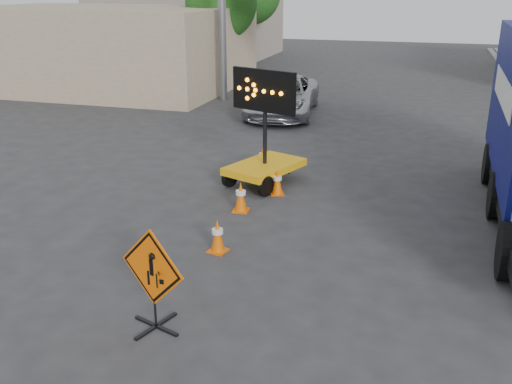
% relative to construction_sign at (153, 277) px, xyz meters
% --- Properties ---
extents(ground, '(100.00, 100.00, 0.00)m').
position_rel_construction_sign_xyz_m(ground, '(1.08, 0.07, -0.89)').
color(ground, '#2D2D30').
rests_on(ground, ground).
extents(storefront_left_near, '(14.00, 10.00, 4.00)m').
position_rel_construction_sign_xyz_m(storefront_left_near, '(-12.92, 20.07, 1.11)').
color(storefront_left_near, tan).
rests_on(storefront_left_near, ground).
extents(storefront_left_far, '(12.00, 10.00, 4.40)m').
position_rel_construction_sign_xyz_m(storefront_left_far, '(-13.92, 34.07, 1.31)').
color(storefront_left_far, gray).
rests_on(storefront_left_far, ground).
extents(tree_left_near, '(3.71, 3.71, 6.03)m').
position_rel_construction_sign_xyz_m(tree_left_near, '(-6.92, 22.07, 3.28)').
color(tree_left_near, '#4F3322').
rests_on(tree_left_near, ground).
extents(construction_sign, '(1.21, 0.87, 1.68)m').
position_rel_construction_sign_xyz_m(construction_sign, '(0.00, 0.00, 0.00)').
color(construction_sign, black).
rests_on(construction_sign, ground).
extents(arrow_board, '(1.98, 2.47, 3.07)m').
position_rel_construction_sign_xyz_m(arrow_board, '(-0.26, 7.11, -0.21)').
color(arrow_board, '#F1A70D').
rests_on(arrow_board, ground).
extents(pickup_truck, '(3.21, 5.91, 1.57)m').
position_rel_construction_sign_xyz_m(pickup_truck, '(-1.98, 15.70, -0.10)').
color(pickup_truck, '#B6B7BD').
rests_on(pickup_truck, ground).
extents(cone_a, '(0.42, 0.42, 0.70)m').
position_rel_construction_sign_xyz_m(cone_a, '(-0.02, 2.83, -0.54)').
color(cone_a, '#ED5E05').
rests_on(cone_a, ground).
extents(cone_b, '(0.40, 0.40, 0.73)m').
position_rel_construction_sign_xyz_m(cone_b, '(-0.26, 5.04, -0.52)').
color(cone_b, '#ED5E05').
rests_on(cone_b, ground).
extents(cone_c, '(0.44, 0.44, 0.67)m').
position_rel_construction_sign_xyz_m(cone_c, '(0.27, 6.42, -0.55)').
color(cone_c, '#ED5E05').
rests_on(cone_c, ground).
extents(cone_d, '(0.45, 0.45, 0.69)m').
position_rel_construction_sign_xyz_m(cone_d, '(-0.67, 8.34, -0.54)').
color(cone_d, '#ED5E05').
rests_on(cone_d, ground).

